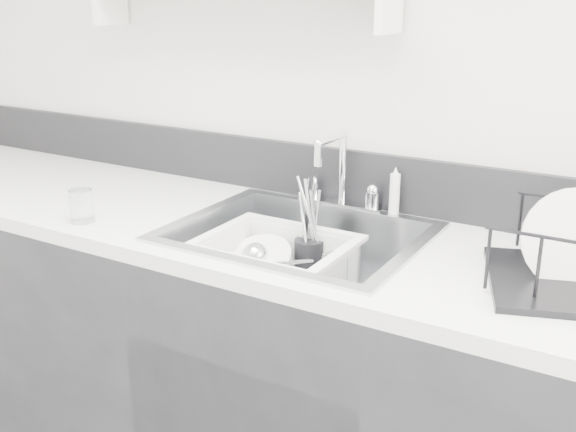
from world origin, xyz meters
The scene contains 12 objects.
counter_run centered at (0.00, 1.19, 0.46)m, with size 3.20×0.62×0.92m.
backsplash centered at (0.00, 1.49, 1.00)m, with size 3.20×0.02×0.16m, color black.
sink centered at (0.00, 1.19, 0.83)m, with size 0.64×0.52×0.20m, color silver, non-canonical shape.
faucet centered at (0.00, 1.44, 0.98)m, with size 0.26×0.18×0.23m.
side_sprayer centered at (0.16, 1.44, 0.99)m, with size 0.03×0.03×0.14m, color silver.
wash_tub centered at (-0.05, 1.16, 0.83)m, with size 0.38×0.31×0.15m, color silver, non-canonical shape.
plate_stack centered at (-0.12, 1.19, 0.79)m, with size 0.24×0.23×0.09m.
utensil_cup centered at (-0.01, 1.28, 0.83)m, with size 0.08×0.08×0.28m.
ladle centered at (-0.06, 1.17, 0.81)m, with size 0.29×0.10×0.08m, color silver, non-canonical shape.
tumbler_in_tub centered at (0.10, 1.22, 0.82)m, with size 0.07×0.07×0.10m, color white.
tumbler_counter centered at (-0.54, 0.97, 0.96)m, with size 0.06×0.06×0.09m, color white.
bowl_small centered at (0.08, 1.10, 0.79)m, with size 0.12×0.12×0.04m, color white.
Camera 1 is at (0.81, -0.23, 1.51)m, focal length 42.00 mm.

